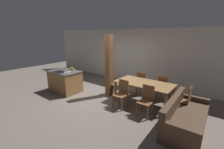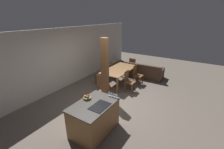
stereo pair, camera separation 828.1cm
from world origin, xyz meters
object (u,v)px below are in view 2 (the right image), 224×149
at_px(dining_chair_head_end, 103,85).
at_px(couch, 143,72).
at_px(fruit_bowl, 87,97).
at_px(dining_chair_near_left, 129,81).
at_px(wine_glass_far, 112,93).
at_px(dining_chair_near_right, 137,74).
at_px(timber_post, 105,69).
at_px(wine_glass_middle, 114,94).
at_px(dining_chair_far_right, 111,69).
at_px(dining_chair_foot_end, 131,67).
at_px(kitchen_island, 94,118).
at_px(wine_glass_end, 109,92).
at_px(wine_glass_near, 117,95).
at_px(dining_table, 119,71).
at_px(dining_chair_far_left, 101,74).

distance_m(dining_chair_head_end, couch, 3.01).
bearing_deg(fruit_bowl, dining_chair_near_left, -0.60).
distance_m(wine_glass_far, dining_chair_near_right, 3.17).
height_order(dining_chair_near_left, timber_post, timber_post).
relative_size(wine_glass_middle, dining_chair_near_right, 0.15).
bearing_deg(timber_post, dining_chair_head_end, 69.00).
distance_m(dining_chair_far_right, dining_chair_foot_end, 1.19).
xyz_separation_m(kitchen_island, dining_chair_far_right, (3.69, 1.78, 0.03)).
bearing_deg(wine_glass_end, wine_glass_far, -90.00).
height_order(kitchen_island, wine_glass_end, wine_glass_end).
xyz_separation_m(wine_glass_near, wine_glass_end, (0.00, 0.26, 0.00)).
height_order(wine_glass_middle, dining_chair_near_right, wine_glass_middle).
height_order(kitchen_island, dining_chair_far_right, dining_chair_far_right).
xyz_separation_m(wine_glass_far, timber_post, (1.18, 1.07, 0.18)).
height_order(wine_glass_far, wine_glass_end, same).
relative_size(dining_chair_near_left, dining_chair_far_right, 1.00).
xyz_separation_m(dining_table, dining_chair_near_right, (0.45, -0.74, -0.19)).
relative_size(dining_chair_far_left, timber_post, 0.39).
xyz_separation_m(dining_chair_far_left, dining_chair_foot_end, (1.83, -0.74, 0.00)).
height_order(fruit_bowl, dining_chair_foot_end, fruit_bowl).
distance_m(wine_glass_far, dining_chair_head_end, 1.85).
xyz_separation_m(kitchen_island, dining_chair_near_left, (2.78, 0.29, 0.03)).
height_order(fruit_bowl, wine_glass_far, wine_glass_far).
height_order(wine_glass_end, dining_chair_head_end, wine_glass_end).
height_order(kitchen_island, dining_table, kitchen_island).
relative_size(wine_glass_middle, dining_chair_foot_end, 0.15).
height_order(wine_glass_near, dining_chair_foot_end, wine_glass_near).
xyz_separation_m(dining_chair_far_left, dining_chair_far_right, (0.90, 0.00, 0.00)).
relative_size(wine_glass_middle, wine_glass_end, 1.00).
height_order(kitchen_island, dining_chair_near_right, dining_chair_near_right).
bearing_deg(fruit_bowl, wine_glass_middle, -51.40).
bearing_deg(fruit_bowl, dining_chair_foot_end, 9.01).
height_order(fruit_bowl, timber_post, timber_post).
xyz_separation_m(wine_glass_end, dining_chair_near_right, (3.08, 0.42, -0.54)).
xyz_separation_m(fruit_bowl, wine_glass_end, (0.50, -0.45, 0.06)).
xyz_separation_m(wine_glass_far, dining_table, (2.63, 1.25, -0.35)).
bearing_deg(wine_glass_end, dining_chair_foot_end, 16.19).
height_order(wine_glass_middle, dining_table, wine_glass_middle).
bearing_deg(dining_chair_far_left, couch, 144.91).
xyz_separation_m(wine_glass_far, couch, (4.18, 0.59, -0.77)).
height_order(dining_chair_near_right, dining_chair_foot_end, same).
bearing_deg(dining_table, dining_chair_near_left, -121.27).
distance_m(kitchen_island, timber_post, 2.12).
bearing_deg(dining_chair_head_end, wine_glass_far, 134.93).
relative_size(wine_glass_near, dining_chair_near_right, 0.15).
xyz_separation_m(dining_table, dining_chair_foot_end, (1.38, 0.00, -0.19)).
distance_m(fruit_bowl, wine_glass_end, 0.67).
relative_size(kitchen_island, dining_chair_far_left, 1.44).
bearing_deg(dining_chair_near_left, wine_glass_end, -169.06).
height_order(wine_glass_near, dining_chair_near_right, wine_glass_near).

